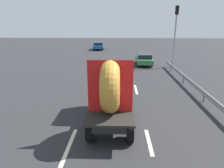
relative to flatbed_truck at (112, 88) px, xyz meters
The scene contains 10 objects.
ground_plane 1.75m from the flatbed_truck, 66.71° to the left, with size 120.00×120.00×0.00m, color #28282B.
flatbed_truck is the anchor object (origin of this frame).
distant_sedan 15.33m from the flatbed_truck, 77.45° to the left, with size 1.74×4.06×1.32m.
traffic_light 15.26m from the flatbed_truck, 64.73° to the left, with size 0.42×0.36×6.57m.
guardrail 7.74m from the flatbed_truck, 40.85° to the left, with size 0.10×17.47×0.71m.
lane_dash_left_near 3.42m from the flatbed_truck, 124.19° to the right, with size 2.75×0.16×0.01m, color beige.
lane_dash_left_far 6.07m from the flatbed_truck, 106.60° to the left, with size 2.38×0.16×0.01m, color beige.
lane_dash_right_near 3.13m from the flatbed_truck, 50.45° to the right, with size 2.04×0.16×0.01m, color beige.
lane_dash_right_far 5.74m from the flatbed_truck, 72.33° to the left, with size 2.27×0.16×0.01m, color beige.
oncoming_car 29.65m from the flatbed_truck, 96.62° to the left, with size 1.80×4.19×1.37m.
Camera 1 is at (0.26, -10.09, 4.86)m, focal length 33.54 mm.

